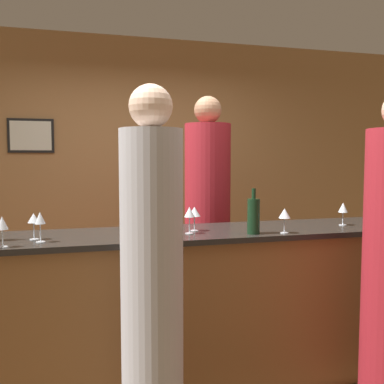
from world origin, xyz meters
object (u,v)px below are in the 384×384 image
object	(u,v)px
bartender	(207,226)
wine_bottle_1	(148,212)
wine_bottle_0	(253,216)
guest_1	(152,290)

from	to	relation	value
bartender	wine_bottle_1	world-z (taller)	bartender
bartender	wine_bottle_0	world-z (taller)	bartender
guest_1	wine_bottle_1	distance (m)	0.82
bartender	wine_bottle_1	size ratio (longest dim) A/B	6.37
guest_1	wine_bottle_0	distance (m)	0.92
wine_bottle_0	wine_bottle_1	xyz separation A→B (m)	(-0.63, 0.29, 0.01)
guest_1	wine_bottle_1	world-z (taller)	guest_1
guest_1	wine_bottle_0	bearing A→B (deg)	33.22
wine_bottle_1	guest_1	bearing A→B (deg)	-97.88
bartender	guest_1	distance (m)	1.59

